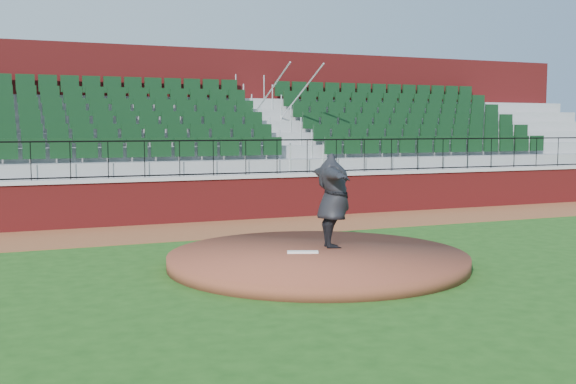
% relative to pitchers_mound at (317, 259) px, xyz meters
% --- Properties ---
extents(ground, '(90.00, 90.00, 0.00)m').
position_rel_pitchers_mound_xyz_m(ground, '(0.03, 0.06, -0.12)').
color(ground, '#1D4A15').
rests_on(ground, ground).
extents(warning_track, '(34.00, 3.20, 0.01)m').
position_rel_pitchers_mound_xyz_m(warning_track, '(0.03, 5.46, -0.12)').
color(warning_track, brown).
rests_on(warning_track, ground).
extents(field_wall, '(34.00, 0.35, 1.20)m').
position_rel_pitchers_mound_xyz_m(field_wall, '(0.03, 7.06, 0.47)').
color(field_wall, maroon).
rests_on(field_wall, ground).
extents(wall_cap, '(34.00, 0.45, 0.10)m').
position_rel_pitchers_mound_xyz_m(wall_cap, '(0.03, 7.06, 1.12)').
color(wall_cap, '#B7B7B7').
rests_on(wall_cap, field_wall).
extents(wall_railing, '(34.00, 0.05, 1.00)m').
position_rel_pitchers_mound_xyz_m(wall_railing, '(0.03, 7.06, 1.67)').
color(wall_railing, black).
rests_on(wall_railing, wall_cap).
extents(seating_stands, '(34.00, 5.10, 4.60)m').
position_rel_pitchers_mound_xyz_m(seating_stands, '(0.03, 9.78, 2.18)').
color(seating_stands, gray).
rests_on(seating_stands, ground).
extents(concourse_wall, '(34.00, 0.50, 5.50)m').
position_rel_pitchers_mound_xyz_m(concourse_wall, '(0.03, 12.58, 2.62)').
color(concourse_wall, maroon).
rests_on(concourse_wall, ground).
extents(pitchers_mound, '(5.77, 5.77, 0.25)m').
position_rel_pitchers_mound_xyz_m(pitchers_mound, '(0.00, 0.00, 0.00)').
color(pitchers_mound, brown).
rests_on(pitchers_mound, ground).
extents(pitching_rubber, '(0.61, 0.35, 0.04)m').
position_rel_pitchers_mound_xyz_m(pitching_rubber, '(-0.26, 0.11, 0.14)').
color(pitching_rubber, white).
rests_on(pitching_rubber, pitchers_mound).
extents(pitcher, '(1.10, 2.42, 1.90)m').
position_rel_pitchers_mound_xyz_m(pitcher, '(0.55, 0.46, 1.08)').
color(pitcher, black).
rests_on(pitcher, pitchers_mound).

